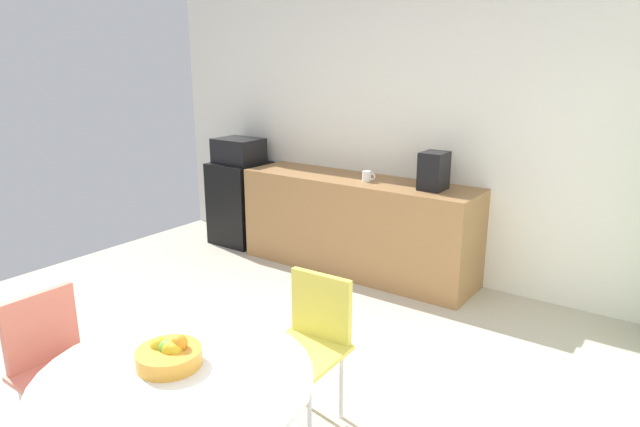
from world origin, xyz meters
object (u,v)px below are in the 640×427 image
Objects in this scene: chair_yellow at (312,331)px; fruit_bowl at (169,355)px; microwave at (239,151)px; mini_fridge at (241,203)px; mug_green at (431,185)px; coffee_maker at (434,171)px; round_table at (177,405)px; mug_white at (367,176)px; chair_coral at (53,353)px.

fruit_bowl reaches higher than chair_yellow.
chair_yellow is (2.49, -2.06, -0.50)m from microwave.
mini_fridge is at bearing 129.29° from fruit_bowl.
coffee_maker is at bearing 100.57° from mug_green.
coffee_maker is at bearing 0.00° from microwave.
chair_yellow is 2.14m from coffee_maker.
round_table is 3.47× the size of coffee_maker.
mug_white is (-0.89, 2.97, 0.33)m from round_table.
mini_fridge is 1.07× the size of chair_yellow.
chair_coral is at bearing -103.00° from coffee_maker.
microwave is 1.50× the size of coffee_maker.
mini_fridge is 3.88m from fruit_bowl.
coffee_maker is at bearing 93.78° from fruit_bowl.
chair_coral is 3.07m from mug_green.
mug_green is at bearing -0.30° from mug_white.
chair_coral is 6.43× the size of mug_green.
mug_green is at bearing 95.09° from round_table.
microwave is at bearing 178.01° from mug_white.
chair_yellow is 0.97m from fruit_bowl.
round_table is at bearing -87.85° from chair_yellow.
coffee_maker reaches higher than round_table.
mini_fridge is at bearing 180.00° from microwave.
coffee_maker is (0.62, 0.06, 0.11)m from mug_white.
mini_fridge is 2.78× the size of coffee_maker.
mini_fridge is 6.89× the size of mug_white.
microwave is 0.43× the size of round_table.
mug_white is 1.00× the size of mug_green.
mini_fridge is at bearing 178.01° from mug_white.
fruit_bowl is (-0.04, -0.93, 0.28)m from chair_yellow.
microwave is 2.25m from coffee_maker.
mug_white is at bearing -1.99° from mini_fridge.
microwave is 3.27m from chair_yellow.
mug_green is (-0.23, 2.00, 0.43)m from chair_yellow.
mini_fridge is 2.31m from mug_green.
mini_fridge is 3.23m from chair_yellow.
chair_coral is 3.09× the size of fruit_bowl.
fruit_bowl is 3.01m from coffee_maker.
microwave reaches higher than chair_coral.
fruit_bowl is at bearing -86.36° from mug_green.
mug_white reaches higher than mini_fridge.
chair_yellow is (2.49, -2.06, 0.08)m from mini_fridge.
coffee_maker is (-0.20, 2.99, 0.26)m from fruit_bowl.
microwave is 1.63m from mug_white.
chair_coral is (-0.94, -0.96, 0.00)m from chair_yellow.
fruit_bowl reaches higher than chair_coral.
round_table is 0.98m from chair_coral.
chair_coral reaches higher than round_table.
microwave reaches higher than fruit_bowl.
chair_yellow is 6.43× the size of mug_green.
microwave is 0.58× the size of chair_coral.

